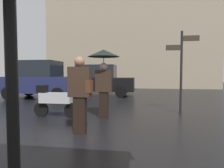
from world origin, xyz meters
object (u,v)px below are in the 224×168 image
at_px(pedestrian_with_umbrella, 104,66).
at_px(parked_scooter, 55,99).
at_px(pedestrian_with_bag, 80,90).
at_px(parked_car_left, 99,80).
at_px(parked_car_right, 40,80).
at_px(street_signpost, 182,64).

bearing_deg(pedestrian_with_umbrella, parked_scooter, -73.72).
distance_m(pedestrian_with_bag, parked_scooter, 2.04).
height_order(pedestrian_with_umbrella, parked_car_left, pedestrian_with_umbrella).
relative_size(parked_scooter, parked_car_left, 0.35).
relative_size(pedestrian_with_bag, parked_car_left, 0.42).
height_order(pedestrian_with_bag, parked_car_left, parked_car_left).
distance_m(parked_scooter, parked_car_right, 5.19).
distance_m(parked_car_left, street_signpost, 6.32).
bearing_deg(parked_car_left, street_signpost, -40.63).
height_order(parked_car_left, parked_car_right, parked_car_right).
bearing_deg(parked_scooter, pedestrian_with_umbrella, 10.08).
distance_m(pedestrian_with_bag, street_signpost, 3.85).
distance_m(pedestrian_with_bag, parked_car_right, 7.14).
bearing_deg(parked_car_right, parked_car_left, -158.30).
height_order(pedestrian_with_umbrella, street_signpost, street_signpost).
bearing_deg(pedestrian_with_umbrella, parked_car_right, -119.75).
height_order(pedestrian_with_bag, parked_scooter, pedestrian_with_bag).
height_order(pedestrian_with_umbrella, parked_scooter, pedestrian_with_umbrella).
bearing_deg(street_signpost, pedestrian_with_bag, -135.83).
bearing_deg(pedestrian_with_umbrella, street_signpost, 127.51).
height_order(pedestrian_with_umbrella, parked_car_right, pedestrian_with_umbrella).
bearing_deg(pedestrian_with_umbrella, parked_car_left, -152.22).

